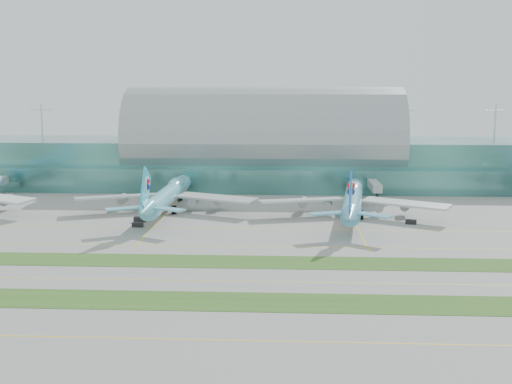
{
  "coord_description": "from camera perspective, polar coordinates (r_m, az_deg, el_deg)",
  "views": [
    {
      "loc": [
        10.43,
        -153.32,
        43.78
      ],
      "look_at": [
        0.0,
        55.0,
        9.0
      ],
      "focal_mm": 45.0,
      "sensor_mm": 36.0,
      "label": 1
    }
  ],
  "objects": [
    {
      "name": "ground",
      "position": [
        159.79,
        -0.99,
        -6.44
      ],
      "size": [
        700.0,
        700.0,
        0.0
      ],
      "primitive_type": "plane",
      "color": "gray",
      "rests_on": "ground"
    },
    {
      "name": "terminal",
      "position": [
        283.85,
        0.75,
        3.49
      ],
      "size": [
        340.0,
        69.1,
        36.0
      ],
      "color": "#3D7A75",
      "rests_on": "ground"
    },
    {
      "name": "grass_strip_near",
      "position": [
        133.15,
        -1.81,
        -9.72
      ],
      "size": [
        420.0,
        12.0,
        0.08
      ],
      "primitive_type": "cube",
      "color": "#2D591E",
      "rests_on": "ground"
    },
    {
      "name": "grass_strip_far",
      "position": [
        161.7,
        -0.95,
        -6.23
      ],
      "size": [
        420.0,
        12.0,
        0.08
      ],
      "primitive_type": "cube",
      "color": "#2D591E",
      "rests_on": "ground"
    },
    {
      "name": "taxiline_a",
      "position": [
        114.53,
        -2.65,
        -13.02
      ],
      "size": [
        420.0,
        0.35,
        0.01
      ],
      "primitive_type": "cube",
      "color": "yellow",
      "rests_on": "ground"
    },
    {
      "name": "taxiline_b",
      "position": [
        146.41,
        -1.36,
        -7.93
      ],
      "size": [
        420.0,
        0.35,
        0.01
      ],
      "primitive_type": "cube",
      "color": "yellow",
      "rests_on": "ground"
    },
    {
      "name": "taxiline_c",
      "position": [
        177.13,
        -0.6,
        -4.84
      ],
      "size": [
        420.0,
        0.35,
        0.01
      ],
      "primitive_type": "cube",
      "color": "yellow",
      "rests_on": "ground"
    },
    {
      "name": "taxiline_d",
      "position": [
        198.49,
        -0.22,
        -3.27
      ],
      "size": [
        420.0,
        0.35,
        0.01
      ],
      "primitive_type": "cube",
      "color": "yellow",
      "rests_on": "ground"
    },
    {
      "name": "airliner_b",
      "position": [
        226.12,
        -7.84,
        -0.19
      ],
      "size": [
        64.34,
        72.92,
        20.09
      ],
      "rotation": [
        0.0,
        0.0,
        -0.02
      ],
      "color": "#60BDD5",
      "rests_on": "ground"
    },
    {
      "name": "airliner_c",
      "position": [
        218.04,
        8.61,
        -0.58
      ],
      "size": [
        63.23,
        72.26,
        19.9
      ],
      "rotation": [
        0.0,
        0.0,
        -0.12
      ],
      "color": "#60B3D5",
      "rests_on": "ground"
    },
    {
      "name": "gse_c",
      "position": [
        211.68,
        -10.26,
        -2.39
      ],
      "size": [
        4.0,
        2.32,
        1.7
      ],
      "primitive_type": "cube",
      "rotation": [
        0.0,
        0.0,
        -0.07
      ],
      "color": "black",
      "rests_on": "ground"
    },
    {
      "name": "gse_d",
      "position": [
        204.13,
        -10.48,
        -2.87
      ],
      "size": [
        3.46,
        2.04,
        1.43
      ],
      "primitive_type": "cube",
      "rotation": [
        0.0,
        0.0,
        -0.09
      ],
      "color": "black",
      "rests_on": "ground"
    },
    {
      "name": "gse_e",
      "position": [
        212.33,
        8.12,
        -2.3
      ],
      "size": [
        4.16,
        2.76,
        1.64
      ],
      "primitive_type": "cube",
      "rotation": [
        0.0,
        0.0,
        -0.26
      ],
      "color": "gold",
      "rests_on": "ground"
    },
    {
      "name": "gse_f",
      "position": [
        210.73,
        13.61,
        -2.6
      ],
      "size": [
        3.75,
        2.87,
        1.41
      ],
      "primitive_type": "cube",
      "rotation": [
        0.0,
        0.0,
        -0.34
      ],
      "color": "black",
      "rests_on": "ground"
    }
  ]
}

